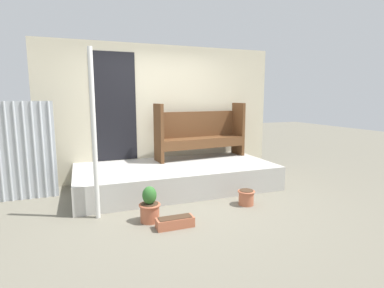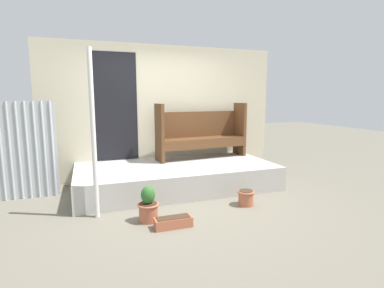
{
  "view_description": "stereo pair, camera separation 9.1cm",
  "coord_description": "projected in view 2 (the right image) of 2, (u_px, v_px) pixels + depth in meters",
  "views": [
    {
      "loc": [
        -1.4,
        -4.13,
        1.6
      ],
      "look_at": [
        0.27,
        0.28,
        0.86
      ],
      "focal_mm": 28.0,
      "sensor_mm": 36.0,
      "label": 1
    },
    {
      "loc": [
        -1.31,
        -4.16,
        1.6
      ],
      "look_at": [
        0.27,
        0.28,
        0.86
      ],
      "focal_mm": 28.0,
      "sensor_mm": 36.0,
      "label": 2
    }
  ],
  "objects": [
    {
      "name": "flower_pot_middle",
      "position": [
        246.0,
        197.0,
        4.47
      ],
      "size": [
        0.26,
        0.26,
        0.23
      ],
      "color": "#B26042",
      "rests_on": "ground_plane"
    },
    {
      "name": "porch_slab",
      "position": [
        177.0,
        176.0,
        5.33
      ],
      "size": [
        3.44,
        1.62,
        0.41
      ],
      "color": "#B2AFA8",
      "rests_on": "ground_plane"
    },
    {
      "name": "bench",
      "position": [
        201.0,
        132.0,
        5.9
      ],
      "size": [
        1.84,
        0.56,
        1.07
      ],
      "rotation": [
        0.0,
        0.0,
        0.09
      ],
      "color": "brown",
      "rests_on": "porch_slab"
    },
    {
      "name": "flower_pot_left",
      "position": [
        148.0,
        206.0,
        3.88
      ],
      "size": [
        0.28,
        0.28,
        0.47
      ],
      "color": "#B26042",
      "rests_on": "ground_plane"
    },
    {
      "name": "planter_box_rect",
      "position": [
        173.0,
        222.0,
        3.72
      ],
      "size": [
        0.47,
        0.17,
        0.13
      ],
      "color": "#B26042",
      "rests_on": "ground_plane"
    },
    {
      "name": "house_wall",
      "position": [
        162.0,
        112.0,
        5.93
      ],
      "size": [
        4.64,
        0.08,
        2.6
      ],
      "color": "beige",
      "rests_on": "ground_plane"
    },
    {
      "name": "ground_plane",
      "position": [
        182.0,
        204.0,
        4.56
      ],
      "size": [
        24.0,
        24.0,
        0.0
      ],
      "primitive_type": "plane",
      "color": "#706B5B"
    },
    {
      "name": "support_post",
      "position": [
        93.0,
        135.0,
        3.88
      ],
      "size": [
        0.06,
        0.06,
        2.22
      ],
      "color": "white",
      "rests_on": "ground_plane"
    }
  ]
}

